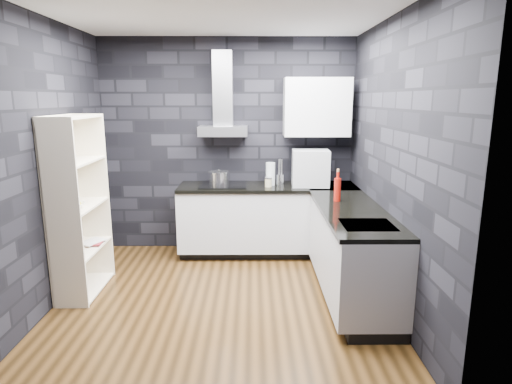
{
  "coord_description": "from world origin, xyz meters",
  "views": [
    {
      "loc": [
        0.32,
        -3.9,
        1.96
      ],
      "look_at": [
        0.35,
        0.45,
        1.0
      ],
      "focal_mm": 30.0,
      "sensor_mm": 36.0,
      "label": 1
    }
  ],
  "objects_px": {
    "utensil_crock": "(280,179)",
    "appliance_garage": "(310,168)",
    "pot": "(219,178)",
    "storage_jar": "(268,183)",
    "bookshelf": "(79,206)",
    "fruit_bowl": "(74,206)",
    "glass_vase": "(270,174)",
    "red_bottle": "(337,190)"
  },
  "relations": [
    {
      "from": "glass_vase",
      "to": "utensil_crock",
      "type": "relative_size",
      "value": 2.2
    },
    {
      "from": "glass_vase",
      "to": "fruit_bowl",
      "type": "xyz_separation_m",
      "value": [
        -1.95,
        -1.17,
        -0.1
      ]
    },
    {
      "from": "appliance_garage",
      "to": "fruit_bowl",
      "type": "xyz_separation_m",
      "value": [
        -2.44,
        -1.1,
        -0.19
      ]
    },
    {
      "from": "utensil_crock",
      "to": "red_bottle",
      "type": "xyz_separation_m",
      "value": [
        0.55,
        -0.89,
        0.06
      ]
    },
    {
      "from": "utensil_crock",
      "to": "appliance_garage",
      "type": "distance_m",
      "value": 0.41
    },
    {
      "from": "utensil_crock",
      "to": "red_bottle",
      "type": "bearing_deg",
      "value": -58.45
    },
    {
      "from": "pot",
      "to": "utensil_crock",
      "type": "xyz_separation_m",
      "value": [
        0.76,
        0.02,
        -0.02
      ]
    },
    {
      "from": "utensil_crock",
      "to": "bookshelf",
      "type": "xyz_separation_m",
      "value": [
        -2.08,
        -1.11,
        -0.06
      ]
    },
    {
      "from": "pot",
      "to": "glass_vase",
      "type": "distance_m",
      "value": 0.64
    },
    {
      "from": "pot",
      "to": "storage_jar",
      "type": "xyz_separation_m",
      "value": [
        0.61,
        -0.12,
        -0.03
      ]
    },
    {
      "from": "pot",
      "to": "storage_jar",
      "type": "distance_m",
      "value": 0.62
    },
    {
      "from": "utensil_crock",
      "to": "bookshelf",
      "type": "relative_size",
      "value": 0.07
    },
    {
      "from": "utensil_crock",
      "to": "red_bottle",
      "type": "relative_size",
      "value": 0.53
    },
    {
      "from": "utensil_crock",
      "to": "fruit_bowl",
      "type": "bearing_deg",
      "value": -149.66
    },
    {
      "from": "appliance_garage",
      "to": "bookshelf",
      "type": "height_order",
      "value": "bookshelf"
    },
    {
      "from": "glass_vase",
      "to": "utensil_crock",
      "type": "distance_m",
      "value": 0.15
    },
    {
      "from": "bookshelf",
      "to": "pot",
      "type": "bearing_deg",
      "value": 57.49
    },
    {
      "from": "pot",
      "to": "utensil_crock",
      "type": "height_order",
      "value": "pot"
    },
    {
      "from": "pot",
      "to": "bookshelf",
      "type": "bearing_deg",
      "value": -140.53
    },
    {
      "from": "storage_jar",
      "to": "appliance_garage",
      "type": "distance_m",
      "value": 0.54
    },
    {
      "from": "storage_jar",
      "to": "utensil_crock",
      "type": "xyz_separation_m",
      "value": [
        0.15,
        0.15,
        0.01
      ]
    },
    {
      "from": "glass_vase",
      "to": "red_bottle",
      "type": "xyz_separation_m",
      "value": [
        0.67,
        -0.85,
        -0.02
      ]
    },
    {
      "from": "glass_vase",
      "to": "appliance_garage",
      "type": "height_order",
      "value": "appliance_garage"
    },
    {
      "from": "utensil_crock",
      "to": "bookshelf",
      "type": "distance_m",
      "value": 2.35
    },
    {
      "from": "pot",
      "to": "storage_jar",
      "type": "height_order",
      "value": "pot"
    },
    {
      "from": "glass_vase",
      "to": "bookshelf",
      "type": "height_order",
      "value": "bookshelf"
    },
    {
      "from": "storage_jar",
      "to": "bookshelf",
      "type": "xyz_separation_m",
      "value": [
        -1.93,
        -0.96,
        -0.05
      ]
    },
    {
      "from": "pot",
      "to": "utensil_crock",
      "type": "bearing_deg",
      "value": 1.71
    },
    {
      "from": "storage_jar",
      "to": "red_bottle",
      "type": "xyz_separation_m",
      "value": [
        0.7,
        -0.74,
        0.07
      ]
    },
    {
      "from": "appliance_garage",
      "to": "glass_vase",
      "type": "bearing_deg",
      "value": 174.21
    },
    {
      "from": "bookshelf",
      "to": "fruit_bowl",
      "type": "bearing_deg",
      "value": -71.98
    },
    {
      "from": "utensil_crock",
      "to": "fruit_bowl",
      "type": "height_order",
      "value": "utensil_crock"
    },
    {
      "from": "pot",
      "to": "fruit_bowl",
      "type": "bearing_deg",
      "value": -137.79
    },
    {
      "from": "bookshelf",
      "to": "fruit_bowl",
      "type": "distance_m",
      "value": 0.12
    },
    {
      "from": "bookshelf",
      "to": "red_bottle",
      "type": "bearing_deg",
      "value": 22.69
    },
    {
      "from": "appliance_garage",
      "to": "fruit_bowl",
      "type": "relative_size",
      "value": 2.22
    },
    {
      "from": "pot",
      "to": "red_bottle",
      "type": "relative_size",
      "value": 1.0
    },
    {
      "from": "glass_vase",
      "to": "fruit_bowl",
      "type": "height_order",
      "value": "glass_vase"
    },
    {
      "from": "fruit_bowl",
      "to": "utensil_crock",
      "type": "bearing_deg",
      "value": 30.34
    },
    {
      "from": "utensil_crock",
      "to": "appliance_garage",
      "type": "relative_size",
      "value": 0.29
    },
    {
      "from": "storage_jar",
      "to": "utensil_crock",
      "type": "bearing_deg",
      "value": 44.34
    },
    {
      "from": "glass_vase",
      "to": "bookshelf",
      "type": "xyz_separation_m",
      "value": [
        -1.95,
        -1.06,
        -0.14
      ]
    }
  ]
}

